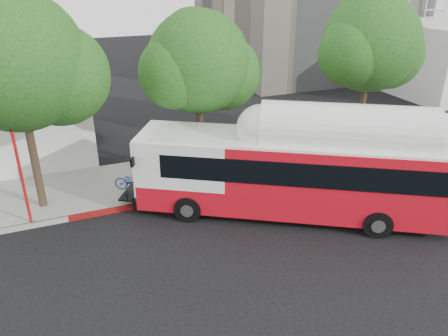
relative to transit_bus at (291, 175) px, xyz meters
name	(u,v)px	position (x,y,z in m)	size (l,w,h in m)	color
ground	(268,228)	(-1.45, -0.77, -1.98)	(120.00, 120.00, 0.00)	black
sidewalk	(215,168)	(-1.45, 5.73, -1.90)	(60.00, 5.00, 0.15)	gray
curb_strip	(233,188)	(-1.45, 3.13, -1.90)	(60.00, 0.30, 0.15)	gray
red_curb_segment	(176,199)	(-4.45, 3.13, -1.90)	(10.00, 0.32, 0.16)	maroon
street_tree_left	(29,66)	(-9.98, 4.79, 4.63)	(6.67, 5.80, 9.74)	#2D2116
street_tree_mid	(206,66)	(-2.05, 5.29, 3.93)	(5.75, 5.00, 8.62)	#2D2116
street_tree_right	(376,46)	(7.99, 5.09, 4.28)	(6.21, 5.40, 9.18)	#2D2116
transit_bus	(291,175)	(0.00, 0.00, 0.00)	(13.57, 9.40, 4.23)	red
signal_pole	(21,175)	(-10.99, 3.34, 0.43)	(0.13, 0.44, 4.70)	red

